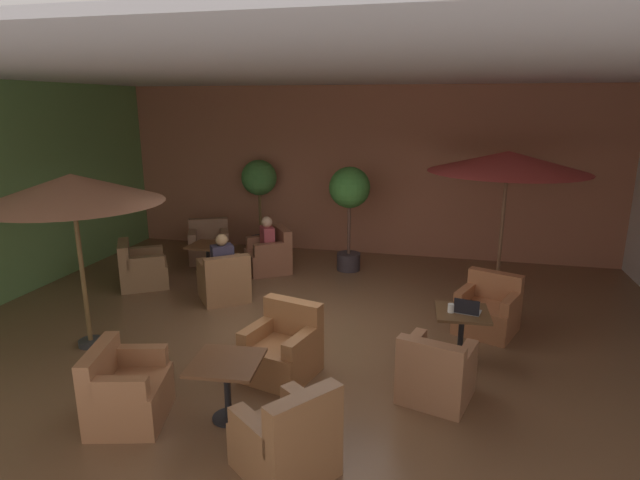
% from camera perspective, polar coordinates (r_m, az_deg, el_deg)
% --- Properties ---
extents(ground_plane, '(10.62, 8.86, 0.02)m').
position_cam_1_polar(ground_plane, '(7.48, -0.80, -10.52)').
color(ground_plane, brown).
extents(wall_back_brick, '(10.62, 0.08, 3.56)m').
position_cam_1_polar(wall_back_brick, '(11.15, 4.76, 7.52)').
color(wall_back_brick, '#A86448').
rests_on(wall_back_brick, ground_plane).
extents(ceiling_slab, '(10.62, 8.86, 0.06)m').
position_cam_1_polar(ceiling_slab, '(6.77, -0.92, 18.20)').
color(ceiling_slab, silver).
rests_on(ceiling_slab, wall_back_brick).
extents(cafe_table_front_left, '(0.70, 0.70, 0.66)m').
position_cam_1_polar(cafe_table_front_left, '(6.86, 15.34, -8.91)').
color(cafe_table_front_left, black).
rests_on(cafe_table_front_left, ground_plane).
extents(armchair_front_left_north, '(1.00, 0.98, 0.83)m').
position_cam_1_polar(armchair_front_left_north, '(7.86, 18.00, -7.48)').
color(armchair_front_left_north, '#A25F39').
rests_on(armchair_front_left_north, ground_plane).
extents(armchair_front_left_east, '(0.89, 0.89, 0.79)m').
position_cam_1_polar(armchair_front_left_east, '(6.02, 12.64, -14.25)').
color(armchair_front_left_east, '#986443').
rests_on(armchair_front_left_east, ground_plane).
extents(cafe_table_front_right, '(0.75, 0.75, 0.66)m').
position_cam_1_polar(cafe_table_front_right, '(5.53, -10.26, -14.27)').
color(cafe_table_front_right, black).
rests_on(cafe_table_front_right, ground_plane).
extents(armchair_front_right_north, '(0.94, 0.96, 0.87)m').
position_cam_1_polar(armchair_front_right_north, '(6.38, -4.17, -12.00)').
color(armchair_front_right_north, '#A1673C').
rests_on(armchair_front_right_north, ground_plane).
extents(armchair_front_right_east, '(0.88, 0.95, 0.82)m').
position_cam_1_polar(armchair_front_right_east, '(5.89, -20.58, -15.47)').
color(armchair_front_right_east, '#9F6641').
rests_on(armchair_front_right_east, ground_plane).
extents(armchair_front_right_south, '(1.05, 1.04, 0.89)m').
position_cam_1_polar(armchair_front_right_south, '(4.88, -3.65, -21.24)').
color(armchair_front_right_south, '#8F5D38').
rests_on(armchair_front_right_south, ground_plane).
extents(cafe_table_mid_center, '(0.67, 0.67, 0.66)m').
position_cam_1_polar(cafe_table_mid_center, '(9.83, -12.24, -1.59)').
color(cafe_table_mid_center, black).
rests_on(cafe_table_mid_center, ground_plane).
extents(armchair_mid_center_north, '(1.04, 1.00, 0.84)m').
position_cam_1_polar(armchair_mid_center_north, '(11.02, -12.11, -0.62)').
color(armchair_mid_center_north, '#8F644A').
rests_on(armchair_mid_center_north, ground_plane).
extents(armchair_mid_center_east, '(1.11, 1.11, 0.83)m').
position_cam_1_polar(armchair_mid_center_east, '(9.83, -19.08, -3.06)').
color(armchair_mid_center_east, '#916845').
rests_on(armchair_mid_center_east, ground_plane).
extents(armchair_mid_center_south, '(1.05, 1.05, 0.82)m').
position_cam_1_polar(armchair_mid_center_south, '(8.78, -10.52, -4.52)').
color(armchair_mid_center_south, '#956540').
rests_on(armchair_mid_center_south, ground_plane).
extents(armchair_mid_center_west, '(1.06, 1.06, 0.86)m').
position_cam_1_polar(armchair_mid_center_west, '(10.11, -5.54, -1.74)').
color(armchair_mid_center_west, '#92583F').
rests_on(armchair_mid_center_west, ground_plane).
extents(patio_umbrella_tall_red, '(2.58, 2.58, 2.44)m').
position_cam_1_polar(patio_umbrella_tall_red, '(9.03, 20.01, 8.06)').
color(patio_umbrella_tall_red, '#2D2D2D').
rests_on(patio_umbrella_tall_red, ground_plane).
extents(patio_umbrella_center_beige, '(2.26, 2.26, 2.34)m').
position_cam_1_polar(patio_umbrella_center_beige, '(7.24, -25.67, 5.03)').
color(patio_umbrella_center_beige, '#2D2D2D').
rests_on(patio_umbrella_center_beige, ground_plane).
extents(potted_tree_left_corner, '(0.79, 0.79, 2.04)m').
position_cam_1_polar(potted_tree_left_corner, '(9.92, 3.27, 4.71)').
color(potted_tree_left_corner, '#342B2F').
rests_on(potted_tree_left_corner, ground_plane).
extents(potted_tree_mid_left, '(0.76, 0.76, 2.02)m').
position_cam_1_polar(potted_tree_mid_left, '(11.33, -6.70, 5.77)').
color(potted_tree_mid_left, '#382F35').
rests_on(potted_tree_mid_left, ground_plane).
extents(patron_blue_shirt, '(0.37, 0.40, 0.68)m').
position_cam_1_polar(patron_blue_shirt, '(9.99, -5.84, 0.50)').
color(patron_blue_shirt, '#B3444B').
rests_on(patron_blue_shirt, ground_plane).
extents(patron_by_window, '(0.42, 0.40, 0.69)m').
position_cam_1_polar(patron_by_window, '(8.68, -10.71, -1.80)').
color(patron_by_window, '#363043').
rests_on(patron_by_window, ground_plane).
extents(iced_drink_cup, '(0.08, 0.08, 0.11)m').
position_cam_1_polar(iced_drink_cup, '(6.71, 14.24, -7.29)').
color(iced_drink_cup, white).
rests_on(iced_drink_cup, cafe_table_front_left).
extents(open_laptop, '(0.35, 0.29, 0.20)m').
position_cam_1_polar(open_laptop, '(6.73, 15.91, -7.36)').
color(open_laptop, '#9EA0A5').
rests_on(open_laptop, cafe_table_front_left).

